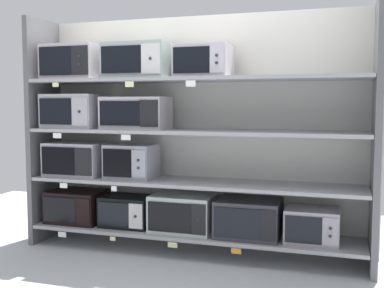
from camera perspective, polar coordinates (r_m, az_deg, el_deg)
back_panel at (r=4.37m, az=1.10°, el=1.42°), size 3.11×0.04×2.09m
upright_left at (r=4.77m, az=-17.25°, el=1.50°), size 0.05×0.51×2.09m
upright_right at (r=3.92m, az=21.18°, el=0.69°), size 0.05×0.51×2.09m
shelf_0 at (r=4.25m, az=0.00°, el=-10.57°), size 2.91×0.51×0.03m
microwave_0 at (r=4.67m, az=-13.57°, el=-7.23°), size 0.51×0.39×0.30m
microwave_1 at (r=4.43m, az=-7.70°, el=-7.94°), size 0.46×0.35×0.28m
microwave_2 at (r=4.23m, az=-1.01°, el=-8.20°), size 0.54×0.43×0.32m
microwave_3 at (r=4.08m, az=6.78°, el=-8.76°), size 0.53×0.43×0.31m
microwave_4 at (r=4.02m, az=14.17°, el=-9.38°), size 0.43×0.37×0.27m
price_tag_0 at (r=4.51m, az=-15.26°, el=-10.40°), size 0.08×0.00×0.05m
price_tag_1 at (r=4.27m, az=-9.47°, el=-11.11°), size 0.05×0.00×0.04m
price_tag_2 at (r=4.05m, az=-2.33°, el=-11.97°), size 0.09×0.00×0.04m
price_tag_3 at (r=3.91m, az=5.30°, el=-12.62°), size 0.08×0.00×0.04m
shelf_1 at (r=4.15m, az=0.00°, el=-4.64°), size 2.91×0.51×0.03m
microwave_5 at (r=4.59m, az=-13.53°, el=-1.73°), size 0.54×0.40×0.31m
microwave_6 at (r=4.33m, az=-7.25°, el=-2.06°), size 0.43×0.34×0.30m
price_tag_4 at (r=4.40m, az=-15.10°, el=-4.82°), size 0.08×0.00×0.04m
price_tag_5 at (r=4.16m, az=-9.32°, el=-5.29°), size 0.05×0.00×0.04m
shelf_2 at (r=4.10m, az=0.00°, el=1.50°), size 2.91×0.51×0.03m
microwave_7 at (r=4.57m, az=-13.75°, el=3.84°), size 0.52×0.44×0.31m
microwave_8 at (r=4.28m, az=-6.71°, el=3.71°), size 0.58×0.35×0.28m
price_tag_6 at (r=4.38m, az=-15.82°, el=0.97°), size 0.08×0.00×0.05m
price_tag_7 at (r=4.05m, az=-7.91°, el=0.79°), size 0.09×0.00×0.05m
shelf_3 at (r=4.10m, az=0.00°, el=7.71°), size 2.91×0.51×0.03m
microwave_9 at (r=4.58m, az=-13.86°, el=9.44°), size 0.52×0.41×0.32m
microwave_10 at (r=4.29m, az=-6.47°, el=9.85°), size 0.58×0.37×0.31m
microwave_11 at (r=4.08m, az=1.43°, el=9.82°), size 0.46×0.38×0.27m
price_tag_8 at (r=4.38m, az=-15.99°, el=6.83°), size 0.06×0.00×0.04m
price_tag_9 at (r=4.03m, az=-7.49°, el=7.11°), size 0.08×0.00×0.05m
price_tag_10 at (r=3.83m, az=-0.16°, el=7.25°), size 0.08×0.00×0.05m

